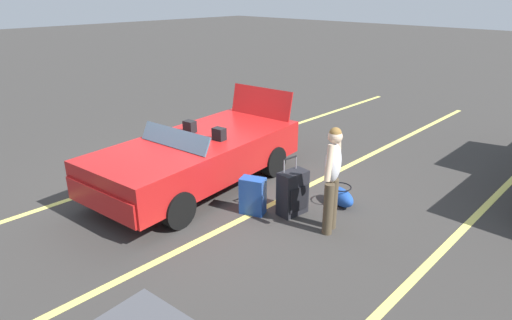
{
  "coord_description": "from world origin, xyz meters",
  "views": [
    {
      "loc": [
        4.65,
        5.93,
        3.46
      ],
      "look_at": [
        -0.33,
        1.17,
        0.75
      ],
      "focal_mm": 30.6,
      "sensor_mm": 36.0,
      "label": 1
    }
  ],
  "objects_px": {
    "suitcase_large_black": "(293,193)",
    "traveler_person": "(333,175)",
    "convertible_car": "(190,160)",
    "duffel_bag": "(340,196)",
    "suitcase_medium_bright": "(253,196)"
  },
  "relations": [
    {
      "from": "suitcase_large_black",
      "to": "traveler_person",
      "type": "xyz_separation_m",
      "value": [
        0.04,
        0.76,
        0.56
      ]
    },
    {
      "from": "convertible_car",
      "to": "traveler_person",
      "type": "height_order",
      "value": "traveler_person"
    },
    {
      "from": "suitcase_large_black",
      "to": "duffel_bag",
      "type": "xyz_separation_m",
      "value": [
        -0.81,
        0.39,
        -0.21
      ]
    },
    {
      "from": "convertible_car",
      "to": "suitcase_large_black",
      "type": "relative_size",
      "value": 4.43
    },
    {
      "from": "convertible_car",
      "to": "suitcase_large_black",
      "type": "distance_m",
      "value": 2.02
    },
    {
      "from": "suitcase_large_black",
      "to": "traveler_person",
      "type": "bearing_deg",
      "value": 4.2
    },
    {
      "from": "convertible_car",
      "to": "traveler_person",
      "type": "relative_size",
      "value": 2.61
    },
    {
      "from": "duffel_bag",
      "to": "suitcase_large_black",
      "type": "bearing_deg",
      "value": -25.5
    },
    {
      "from": "suitcase_medium_bright",
      "to": "convertible_car",
      "type": "bearing_deg",
      "value": -106.38
    },
    {
      "from": "convertible_car",
      "to": "suitcase_medium_bright",
      "type": "height_order",
      "value": "convertible_car"
    },
    {
      "from": "convertible_car",
      "to": "suitcase_large_black",
      "type": "height_order",
      "value": "convertible_car"
    },
    {
      "from": "suitcase_medium_bright",
      "to": "suitcase_large_black",
      "type": "bearing_deg",
      "value": 110.17
    },
    {
      "from": "convertible_car",
      "to": "traveler_person",
      "type": "distance_m",
      "value": 2.76
    },
    {
      "from": "convertible_car",
      "to": "duffel_bag",
      "type": "bearing_deg",
      "value": 114.78
    },
    {
      "from": "duffel_bag",
      "to": "traveler_person",
      "type": "distance_m",
      "value": 1.2
    }
  ]
}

